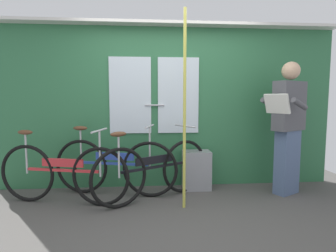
# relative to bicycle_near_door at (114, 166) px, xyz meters

# --- Properties ---
(ground_plane) EXTENTS (5.96, 4.25, 0.04)m
(ground_plane) POSITION_rel_bicycle_near_door_xyz_m (0.76, -0.94, -0.42)
(ground_plane) COLOR #474442
(train_door_wall) EXTENTS (4.96, 0.28, 2.38)m
(train_door_wall) POSITION_rel_bicycle_near_door_xyz_m (0.75, 0.38, 0.84)
(train_door_wall) COLOR #2D6B42
(train_door_wall) RESTS_ON ground_plane
(bicycle_near_door) EXTENTS (1.68, 0.56, 0.96)m
(bicycle_near_door) POSITION_rel_bicycle_near_door_xyz_m (0.00, 0.00, 0.00)
(bicycle_near_door) COLOR black
(bicycle_near_door) RESTS_ON ground_plane
(bicycle_leaning_behind) EXTENTS (1.52, 0.90, 0.95)m
(bicycle_leaning_behind) POSITION_rel_bicycle_near_door_xyz_m (0.53, -0.22, -0.01)
(bicycle_leaning_behind) COLOR black
(bicycle_leaning_behind) RESTS_ON ground_plane
(bicycle_by_pole) EXTENTS (1.68, 0.56, 0.94)m
(bicycle_by_pole) POSITION_rel_bicycle_near_door_xyz_m (-0.61, -0.27, -0.01)
(bicycle_by_pole) COLOR black
(bicycle_by_pole) RESTS_ON ground_plane
(passenger_reading_newspaper) EXTENTS (0.65, 0.60, 1.80)m
(passenger_reading_newspaper) POSITION_rel_bicycle_near_door_xyz_m (2.36, -0.13, 0.56)
(passenger_reading_newspaper) COLOR slate
(passenger_reading_newspaper) RESTS_ON ground_plane
(trash_bin_by_wall) EXTENTS (0.39, 0.28, 0.56)m
(trash_bin_by_wall) POSITION_rel_bicycle_near_door_xyz_m (1.16, 0.17, -0.12)
(trash_bin_by_wall) COLOR gray
(trash_bin_by_wall) RESTS_ON ground_plane
(handrail_pole) EXTENTS (0.04, 0.04, 2.34)m
(handrail_pole) POSITION_rel_bicycle_near_door_xyz_m (0.88, -0.51, 0.77)
(handrail_pole) COLOR #C6C14C
(handrail_pole) RESTS_ON ground_plane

